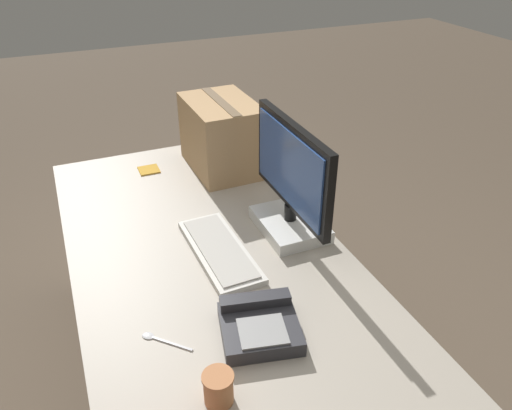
{
  "coord_description": "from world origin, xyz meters",
  "views": [
    {
      "loc": [
        1.32,
        -0.38,
        1.75
      ],
      "look_at": [
        -0.0,
        0.18,
        0.87
      ],
      "focal_mm": 35.0,
      "sensor_mm": 36.0,
      "label": 1
    }
  ],
  "objects_px": {
    "monitor": "(291,188)",
    "keyboard": "(220,251)",
    "cardboard_box": "(222,135)",
    "spoon": "(159,339)",
    "sticky_note_pad": "(149,170)",
    "paper_cup_left": "(218,388)",
    "desk_phone": "(259,325)"
  },
  "relations": [
    {
      "from": "cardboard_box",
      "to": "desk_phone",
      "type": "bearing_deg",
      "value": -13.81
    },
    {
      "from": "monitor",
      "to": "cardboard_box",
      "type": "relative_size",
      "value": 1.3
    },
    {
      "from": "spoon",
      "to": "sticky_note_pad",
      "type": "height_order",
      "value": "sticky_note_pad"
    },
    {
      "from": "monitor",
      "to": "spoon",
      "type": "xyz_separation_m",
      "value": [
        0.35,
        -0.57,
        -0.17
      ]
    },
    {
      "from": "monitor",
      "to": "desk_phone",
      "type": "distance_m",
      "value": 0.54
    },
    {
      "from": "sticky_note_pad",
      "to": "monitor",
      "type": "bearing_deg",
      "value": 29.24
    },
    {
      "from": "paper_cup_left",
      "to": "desk_phone",
      "type": "bearing_deg",
      "value": 133.37
    },
    {
      "from": "keyboard",
      "to": "sticky_note_pad",
      "type": "relative_size",
      "value": 4.97
    },
    {
      "from": "monitor",
      "to": "keyboard",
      "type": "bearing_deg",
      "value": -81.62
    },
    {
      "from": "keyboard",
      "to": "paper_cup_left",
      "type": "xyz_separation_m",
      "value": [
        0.55,
        -0.19,
        0.03
      ]
    },
    {
      "from": "keyboard",
      "to": "spoon",
      "type": "relative_size",
      "value": 3.56
    },
    {
      "from": "paper_cup_left",
      "to": "sticky_note_pad",
      "type": "bearing_deg",
      "value": 175.28
    },
    {
      "from": "cardboard_box",
      "to": "sticky_note_pad",
      "type": "xyz_separation_m",
      "value": [
        -0.1,
        -0.32,
        -0.15
      ]
    },
    {
      "from": "keyboard",
      "to": "paper_cup_left",
      "type": "bearing_deg",
      "value": -21.28
    },
    {
      "from": "desk_phone",
      "to": "paper_cup_left",
      "type": "relative_size",
      "value": 2.9
    },
    {
      "from": "desk_phone",
      "to": "monitor",
      "type": "bearing_deg",
      "value": 157.3
    },
    {
      "from": "spoon",
      "to": "cardboard_box",
      "type": "xyz_separation_m",
      "value": [
        -0.92,
        0.51,
        0.15
      ]
    },
    {
      "from": "desk_phone",
      "to": "paper_cup_left",
      "type": "xyz_separation_m",
      "value": [
        0.17,
        -0.18,
        0.02
      ]
    },
    {
      "from": "paper_cup_left",
      "to": "sticky_note_pad",
      "type": "distance_m",
      "value": 1.27
    },
    {
      "from": "paper_cup_left",
      "to": "sticky_note_pad",
      "type": "relative_size",
      "value": 0.98
    },
    {
      "from": "keyboard",
      "to": "desk_phone",
      "type": "bearing_deg",
      "value": -4.59
    },
    {
      "from": "monitor",
      "to": "spoon",
      "type": "distance_m",
      "value": 0.69
    },
    {
      "from": "monitor",
      "to": "cardboard_box",
      "type": "distance_m",
      "value": 0.57
    },
    {
      "from": "desk_phone",
      "to": "sticky_note_pad",
      "type": "bearing_deg",
      "value": -163.83
    },
    {
      "from": "monitor",
      "to": "cardboard_box",
      "type": "bearing_deg",
      "value": -174.43
    },
    {
      "from": "monitor",
      "to": "cardboard_box",
      "type": "height_order",
      "value": "monitor"
    },
    {
      "from": "monitor",
      "to": "sticky_note_pad",
      "type": "distance_m",
      "value": 0.78
    },
    {
      "from": "paper_cup_left",
      "to": "spoon",
      "type": "distance_m",
      "value": 0.27
    },
    {
      "from": "keyboard",
      "to": "spoon",
      "type": "height_order",
      "value": "keyboard"
    },
    {
      "from": "spoon",
      "to": "sticky_note_pad",
      "type": "distance_m",
      "value": 1.03
    },
    {
      "from": "paper_cup_left",
      "to": "spoon",
      "type": "xyz_separation_m",
      "value": [
        -0.25,
        -0.09,
        -0.04
      ]
    },
    {
      "from": "monitor",
      "to": "keyboard",
      "type": "xyz_separation_m",
      "value": [
        0.04,
        -0.28,
        -0.16
      ]
    }
  ]
}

